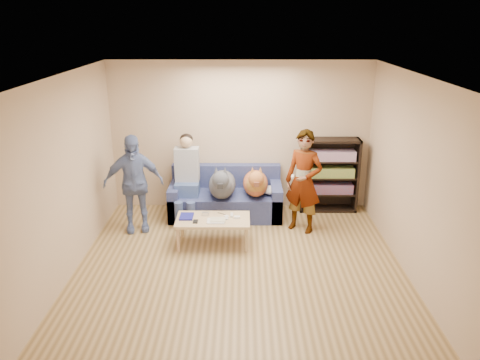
{
  "coord_description": "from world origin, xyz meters",
  "views": [
    {
      "loc": [
        0.04,
        -5.43,
        3.28
      ],
      "look_at": [
        0.0,
        1.2,
        0.95
      ],
      "focal_mm": 35.0,
      "sensor_mm": 36.0,
      "label": 1
    }
  ],
  "objects_px": {
    "notebook_blue": "(187,216)",
    "sofa": "(226,199)",
    "dog_gray": "(222,184)",
    "dog_tan": "(256,183)",
    "camera_silver": "(205,214)",
    "person_seated": "(187,175)",
    "person_standing_right": "(304,182)",
    "bookshelf": "(329,173)",
    "coffee_table": "(213,221)",
    "person_standing_left": "(134,184)"
  },
  "relations": [
    {
      "from": "person_standing_left",
      "to": "dog_tan",
      "type": "relative_size",
      "value": 1.35
    },
    {
      "from": "person_standing_left",
      "to": "dog_tan",
      "type": "distance_m",
      "value": 2.0
    },
    {
      "from": "coffee_table",
      "to": "bookshelf",
      "type": "distance_m",
      "value": 2.4
    },
    {
      "from": "notebook_blue",
      "to": "person_seated",
      "type": "bearing_deg",
      "value": 95.56
    },
    {
      "from": "person_standing_left",
      "to": "bookshelf",
      "type": "relative_size",
      "value": 1.22
    },
    {
      "from": "person_standing_right",
      "to": "coffee_table",
      "type": "distance_m",
      "value": 1.56
    },
    {
      "from": "camera_silver",
      "to": "sofa",
      "type": "bearing_deg",
      "value": 74.88
    },
    {
      "from": "sofa",
      "to": "person_standing_left",
      "type": "bearing_deg",
      "value": -156.38
    },
    {
      "from": "camera_silver",
      "to": "sofa",
      "type": "xyz_separation_m",
      "value": [
        0.27,
        1.01,
        -0.16
      ]
    },
    {
      "from": "person_seated",
      "to": "dog_gray",
      "type": "distance_m",
      "value": 0.62
    },
    {
      "from": "person_standing_right",
      "to": "person_seated",
      "type": "relative_size",
      "value": 1.12
    },
    {
      "from": "person_standing_right",
      "to": "notebook_blue",
      "type": "height_order",
      "value": "person_standing_right"
    },
    {
      "from": "dog_tan",
      "to": "bookshelf",
      "type": "bearing_deg",
      "value": 16.96
    },
    {
      "from": "notebook_blue",
      "to": "sofa",
      "type": "distance_m",
      "value": 1.23
    },
    {
      "from": "person_seated",
      "to": "coffee_table",
      "type": "height_order",
      "value": "person_seated"
    },
    {
      "from": "person_standing_left",
      "to": "coffee_table",
      "type": "xyz_separation_m",
      "value": [
        1.27,
        -0.51,
        -0.42
      ]
    },
    {
      "from": "notebook_blue",
      "to": "dog_gray",
      "type": "height_order",
      "value": "dog_gray"
    },
    {
      "from": "coffee_table",
      "to": "person_seated",
      "type": "bearing_deg",
      "value": 116.11
    },
    {
      "from": "bookshelf",
      "to": "camera_silver",
      "type": "bearing_deg",
      "value": -148.99
    },
    {
      "from": "coffee_table",
      "to": "bookshelf",
      "type": "height_order",
      "value": "bookshelf"
    },
    {
      "from": "person_seated",
      "to": "coffee_table",
      "type": "distance_m",
      "value": 1.19
    },
    {
      "from": "bookshelf",
      "to": "person_standing_right",
      "type": "bearing_deg",
      "value": -123.12
    },
    {
      "from": "dog_tan",
      "to": "bookshelf",
      "type": "distance_m",
      "value": 1.35
    },
    {
      "from": "person_standing_left",
      "to": "dog_gray",
      "type": "relative_size",
      "value": 1.25
    },
    {
      "from": "person_standing_right",
      "to": "notebook_blue",
      "type": "distance_m",
      "value": 1.9
    },
    {
      "from": "person_seated",
      "to": "dog_tan",
      "type": "relative_size",
      "value": 1.26
    },
    {
      "from": "person_seated",
      "to": "camera_silver",
      "type": "bearing_deg",
      "value": -67.16
    },
    {
      "from": "sofa",
      "to": "person_seated",
      "type": "bearing_deg",
      "value": -168.92
    },
    {
      "from": "person_standing_right",
      "to": "sofa",
      "type": "height_order",
      "value": "person_standing_right"
    },
    {
      "from": "camera_silver",
      "to": "person_standing_right",
      "type": "bearing_deg",
      "value": 14.72
    },
    {
      "from": "person_standing_right",
      "to": "bookshelf",
      "type": "distance_m",
      "value": 1.02
    },
    {
      "from": "notebook_blue",
      "to": "coffee_table",
      "type": "bearing_deg",
      "value": -7.13
    },
    {
      "from": "dog_gray",
      "to": "dog_tan",
      "type": "relative_size",
      "value": 1.08
    },
    {
      "from": "camera_silver",
      "to": "person_seated",
      "type": "xyz_separation_m",
      "value": [
        -0.37,
        0.89,
        0.33
      ]
    },
    {
      "from": "person_seated",
      "to": "bookshelf",
      "type": "height_order",
      "value": "person_seated"
    },
    {
      "from": "person_standing_right",
      "to": "sofa",
      "type": "bearing_deg",
      "value": -175.61
    },
    {
      "from": "dog_gray",
      "to": "coffee_table",
      "type": "distance_m",
      "value": 0.92
    },
    {
      "from": "person_seated",
      "to": "dog_gray",
      "type": "bearing_deg",
      "value": -12.71
    },
    {
      "from": "coffee_table",
      "to": "person_standing_left",
      "type": "bearing_deg",
      "value": 158.26
    },
    {
      "from": "person_standing_right",
      "to": "person_seated",
      "type": "xyz_separation_m",
      "value": [
        -1.89,
        0.49,
        -0.05
      ]
    },
    {
      "from": "person_standing_right",
      "to": "sofa",
      "type": "relative_size",
      "value": 0.87
    },
    {
      "from": "dog_tan",
      "to": "bookshelf",
      "type": "relative_size",
      "value": 0.9
    },
    {
      "from": "camera_silver",
      "to": "coffee_table",
      "type": "bearing_deg",
      "value": -45.0
    },
    {
      "from": "dog_tan",
      "to": "person_standing_right",
      "type": "bearing_deg",
      "value": -31.42
    },
    {
      "from": "bookshelf",
      "to": "person_seated",
      "type": "bearing_deg",
      "value": -171.62
    },
    {
      "from": "notebook_blue",
      "to": "sofa",
      "type": "xyz_separation_m",
      "value": [
        0.55,
        1.08,
        -0.15
      ]
    },
    {
      "from": "sofa",
      "to": "camera_silver",
      "type": "bearing_deg",
      "value": -105.12
    },
    {
      "from": "coffee_table",
      "to": "person_standing_right",
      "type": "bearing_deg",
      "value": 20.35
    },
    {
      "from": "person_standing_right",
      "to": "dog_gray",
      "type": "distance_m",
      "value": 1.36
    },
    {
      "from": "person_standing_right",
      "to": "coffee_table",
      "type": "bearing_deg",
      "value": -129.1
    }
  ]
}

